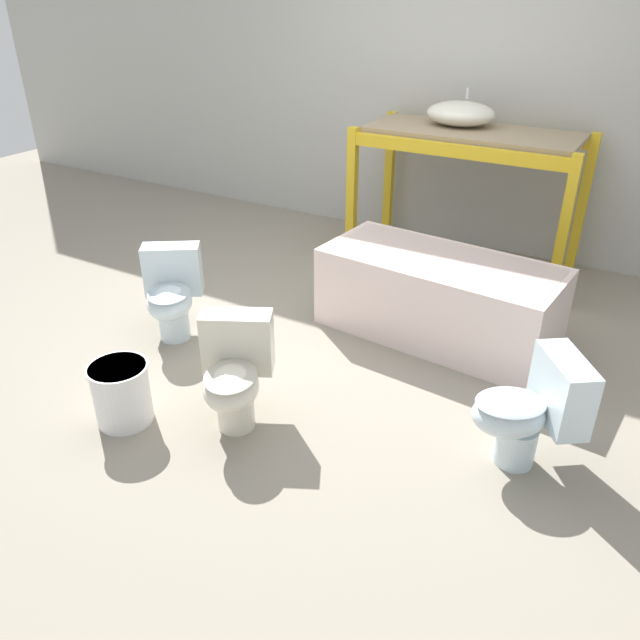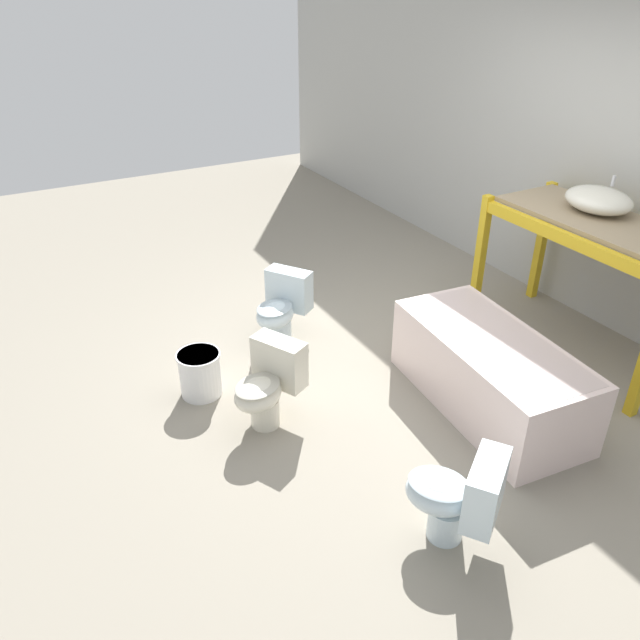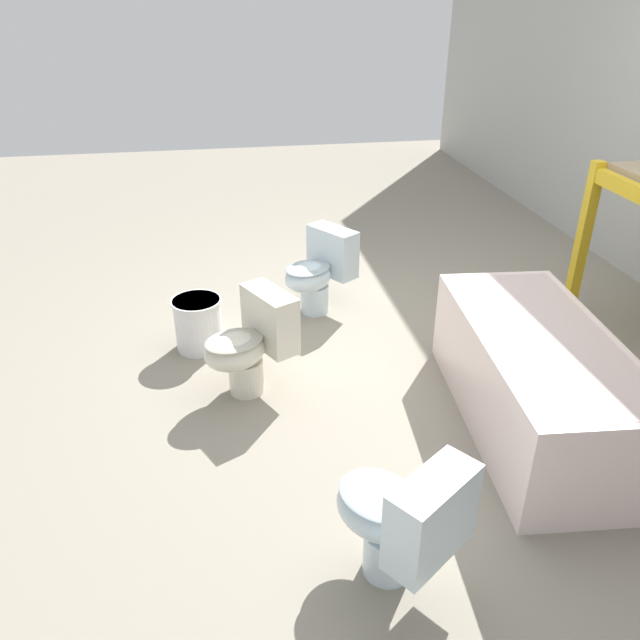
{
  "view_description": "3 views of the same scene",
  "coord_description": "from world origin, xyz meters",
  "px_view_note": "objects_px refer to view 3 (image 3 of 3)",
  "views": [
    {
      "loc": [
        1.86,
        -3.26,
        2.09
      ],
      "look_at": [
        0.37,
        -0.7,
        0.47
      ],
      "focal_mm": 35.0,
      "sensor_mm": 36.0,
      "label": 1
    },
    {
      "loc": [
        3.26,
        -2.49,
        2.73
      ],
      "look_at": [
        0.1,
        -0.74,
        0.67
      ],
      "focal_mm": 35.0,
      "sensor_mm": 36.0,
      "label": 2
    },
    {
      "loc": [
        3.14,
        -1.29,
        2.06
      ],
      "look_at": [
        0.2,
        -0.78,
        0.45
      ],
      "focal_mm": 35.0,
      "sensor_mm": 36.0,
      "label": 3
    }
  ],
  "objects_px": {
    "toilet_extra": "(251,342)",
    "bathtub_main": "(537,373)",
    "bucket_white": "(198,323)",
    "toilet_far": "(319,270)",
    "toilet_near": "(400,518)"
  },
  "relations": [
    {
      "from": "toilet_far",
      "to": "bathtub_main",
      "type": "bearing_deg",
      "value": -3.76
    },
    {
      "from": "toilet_extra",
      "to": "bathtub_main",
      "type": "bearing_deg",
      "value": 40.82
    },
    {
      "from": "bathtub_main",
      "to": "toilet_far",
      "type": "xyz_separation_m",
      "value": [
        -1.49,
        -0.87,
        -0.0
      ]
    },
    {
      "from": "bathtub_main",
      "to": "bucket_white",
      "type": "relative_size",
      "value": 4.6
    },
    {
      "from": "bathtub_main",
      "to": "toilet_extra",
      "type": "bearing_deg",
      "value": -106.88
    },
    {
      "from": "bucket_white",
      "to": "toilet_near",
      "type": "bearing_deg",
      "value": 21.13
    },
    {
      "from": "bathtub_main",
      "to": "bucket_white",
      "type": "xyz_separation_m",
      "value": [
        -1.1,
        -1.72,
        -0.13
      ]
    },
    {
      "from": "toilet_far",
      "to": "toilet_near",
      "type": "bearing_deg",
      "value": -36.48
    },
    {
      "from": "bathtub_main",
      "to": "bucket_white",
      "type": "height_order",
      "value": "bathtub_main"
    },
    {
      "from": "toilet_extra",
      "to": "toilet_near",
      "type": "bearing_deg",
      "value": -9.36
    },
    {
      "from": "bathtub_main",
      "to": "bucket_white",
      "type": "bearing_deg",
      "value": -117.49
    },
    {
      "from": "toilet_near",
      "to": "bucket_white",
      "type": "xyz_separation_m",
      "value": [
        -1.93,
        -0.74,
        -0.13
      ]
    },
    {
      "from": "toilet_far",
      "to": "toilet_extra",
      "type": "bearing_deg",
      "value": -64.78
    },
    {
      "from": "bathtub_main",
      "to": "toilet_near",
      "type": "bearing_deg",
      "value": -44.43
    },
    {
      "from": "toilet_far",
      "to": "toilet_extra",
      "type": "height_order",
      "value": "same"
    }
  ]
}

